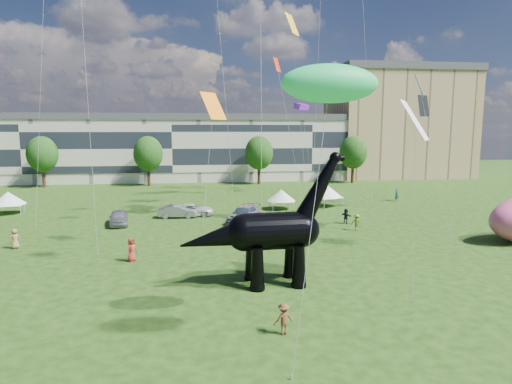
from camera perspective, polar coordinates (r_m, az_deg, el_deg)
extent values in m
plane|color=#16330C|center=(27.22, -2.13, -12.96)|extent=(220.00, 220.00, 0.00)
cube|color=beige|center=(87.59, -10.85, 5.51)|extent=(78.00, 11.00, 12.00)
cube|color=tan|center=(99.64, 18.25, 8.42)|extent=(28.00, 18.00, 22.00)
cylinder|color=#382314|center=(83.54, -26.43, 1.65)|extent=(0.56, 0.56, 3.20)
ellipsoid|color=#14380F|center=(83.21, -26.64, 4.88)|extent=(5.20, 5.20, 6.24)
cylinder|color=#382314|center=(79.36, -14.09, 1.96)|extent=(0.56, 0.56, 3.20)
ellipsoid|color=#14380F|center=(79.01, -14.20, 5.37)|extent=(5.20, 5.20, 6.24)
cylinder|color=#382314|center=(79.38, 0.40, 2.21)|extent=(0.56, 0.56, 3.20)
ellipsoid|color=#14380F|center=(79.04, 0.40, 5.61)|extent=(5.20, 5.20, 6.24)
cylinder|color=#382314|center=(83.60, 12.74, 2.31)|extent=(0.56, 0.56, 3.20)
ellipsoid|color=#14380F|center=(83.27, 12.84, 5.54)|extent=(5.20, 5.20, 6.24)
cone|color=black|center=(26.82, 0.19, -10.26)|extent=(0.99, 0.99, 2.67)
sphere|color=black|center=(27.21, 0.19, -12.61)|extent=(0.98, 0.98, 0.98)
cone|color=black|center=(28.65, -0.60, -9.04)|extent=(0.99, 0.99, 2.67)
sphere|color=black|center=(29.02, -0.59, -11.26)|extent=(0.98, 0.98, 0.98)
cone|color=black|center=(27.45, 5.75, -9.86)|extent=(0.99, 0.99, 2.67)
sphere|color=black|center=(27.83, 5.72, -12.17)|extent=(0.98, 0.98, 0.98)
cone|color=black|center=(29.24, 4.62, -8.71)|extent=(0.99, 0.99, 2.67)
sphere|color=black|center=(29.60, 4.59, -10.89)|extent=(0.98, 0.98, 0.98)
cylinder|color=black|center=(27.41, 2.35, -5.21)|extent=(3.91, 2.68, 2.41)
sphere|color=black|center=(27.04, -1.52, -5.39)|extent=(2.41, 2.41, 2.41)
sphere|color=black|center=(27.90, 6.10, -5.01)|extent=(2.32, 2.32, 2.32)
cone|color=black|center=(27.78, 8.33, 0.31)|extent=(3.45, 1.59, 4.72)
sphere|color=black|center=(27.96, 10.52, 4.52)|extent=(0.75, 0.75, 0.75)
cylinder|color=black|center=(28.06, 11.03, 4.43)|extent=(0.65, 0.44, 0.39)
cone|color=black|center=(26.88, -5.41, -6.16)|extent=(4.84, 2.22, 2.62)
imported|color=#A5A5A9|center=(47.26, -17.85, -3.25)|extent=(2.61, 4.88, 1.58)
imported|color=gray|center=(49.47, -10.41, -2.57)|extent=(4.44, 1.68, 1.45)
imported|color=silver|center=(50.38, -8.40, -2.36)|extent=(5.20, 2.81, 1.38)
imported|color=#595960|center=(46.39, -1.66, -3.01)|extent=(4.54, 6.19, 1.67)
cube|color=silver|center=(54.05, 3.37, -1.21)|extent=(2.88, 2.88, 0.11)
cone|color=silver|center=(53.93, 3.38, -0.42)|extent=(3.64, 3.64, 1.41)
cylinder|color=#999999|center=(52.62, 2.25, -2.03)|extent=(0.06, 0.06, 1.03)
cylinder|color=#999999|center=(53.14, 5.04, -1.95)|extent=(0.06, 0.06, 1.03)
cylinder|color=#999999|center=(55.17, 1.76, -1.55)|extent=(0.06, 0.06, 1.03)
cylinder|color=#999999|center=(55.68, 4.43, -1.48)|extent=(0.06, 0.06, 1.03)
cube|color=white|center=(56.82, 9.28, -0.67)|extent=(4.36, 4.36, 0.13)
cone|color=white|center=(56.69, 9.30, 0.21)|extent=(5.53, 5.53, 1.65)
cylinder|color=#999999|center=(54.77, 9.09, -1.63)|extent=(0.07, 0.07, 1.21)
cylinder|color=#999999|center=(56.79, 11.45, -1.34)|extent=(0.07, 0.07, 1.21)
cylinder|color=#999999|center=(57.11, 7.09, -1.19)|extent=(0.07, 0.07, 1.21)
cylinder|color=#999999|center=(59.05, 9.43, -0.93)|extent=(0.07, 0.07, 1.21)
cube|color=white|center=(58.76, -30.09, -1.47)|extent=(3.63, 3.63, 0.12)
cone|color=white|center=(58.64, -30.15, -0.70)|extent=(4.60, 4.60, 1.51)
cylinder|color=#999999|center=(57.23, -28.90, -2.18)|extent=(0.06, 0.06, 1.11)
cylinder|color=#999999|center=(59.99, -28.50, -1.72)|extent=(0.06, 0.06, 1.11)
imported|color=#9D2F27|center=(33.91, -16.25, -7.38)|extent=(1.00, 1.07, 1.83)
imported|color=#326B7E|center=(63.16, 18.24, -0.38)|extent=(0.53, 0.72, 1.79)
imported|color=olive|center=(41.31, -29.47, -5.45)|extent=(0.96, 0.97, 1.70)
imported|color=brown|center=(21.63, 3.68, -16.52)|extent=(1.13, 0.84, 1.57)
imported|color=#296197|center=(33.45, 0.52, -7.42)|extent=(0.69, 0.72, 1.65)
imported|color=black|center=(46.67, 11.91, -3.15)|extent=(1.09, 1.56, 1.62)
imported|color=olive|center=(43.64, 13.28, -3.94)|extent=(1.24, 1.05, 1.66)
plane|color=orange|center=(49.69, -5.71, 11.36)|extent=(3.75, 3.78, 3.12)
plane|color=yellow|center=(66.11, 4.84, 21.41)|extent=(3.05, 3.51, 3.09)
plane|color=white|center=(27.12, 20.45, 8.96)|extent=(2.81, 3.12, 2.34)
plane|color=blue|center=(41.24, 20.95, 13.01)|extent=(1.70, 2.28, 1.96)
plane|color=black|center=(57.86, 21.43, 10.64)|extent=(2.64, 1.63, 2.66)
cube|color=#5D17A4|center=(68.07, 6.08, 11.25)|extent=(2.82, 2.87, 1.07)
plane|color=red|center=(49.31, 2.83, 16.59)|extent=(1.28, 1.59, 1.55)
plane|color=yellow|center=(64.87, 27.42, 10.75)|extent=(1.03, 1.33, 1.28)
ellipsoid|color=green|center=(18.92, 9.83, 14.06)|extent=(4.59, 3.84, 1.65)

